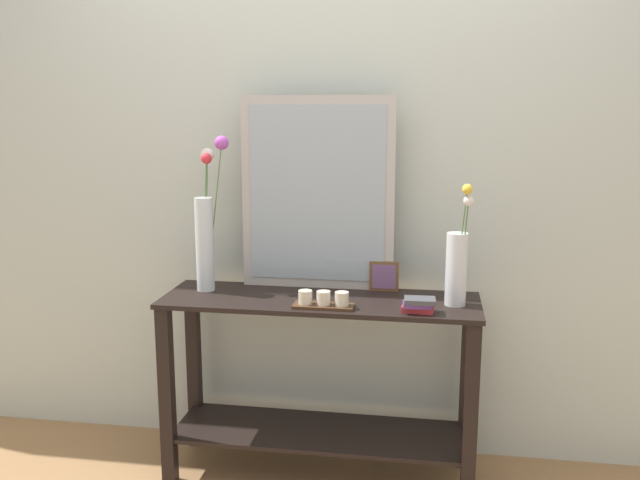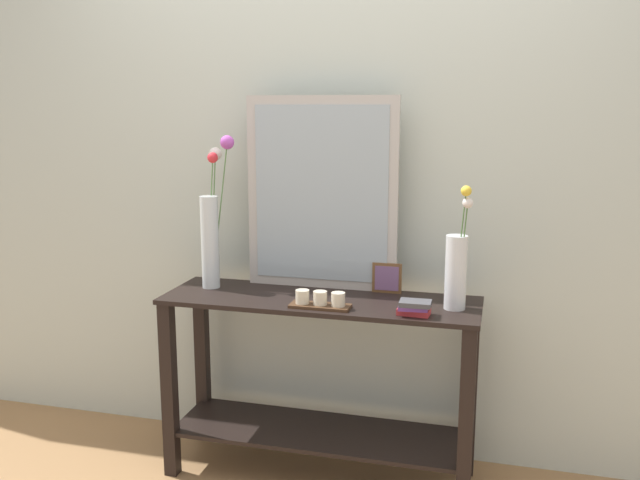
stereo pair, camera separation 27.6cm
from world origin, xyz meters
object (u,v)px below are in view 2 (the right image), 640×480
Objects in this scene: console_table at (320,370)px; tall_vase_left at (212,226)px; vase_right at (456,268)px; mirror_leaning at (322,194)px; picture_frame_small at (387,278)px; book_stack at (414,308)px; candle_tray at (320,301)px.

tall_vase_left is at bearing 173.03° from console_table.
mirror_leaning is at bearing 162.83° from vase_right.
book_stack is (0.16, -0.30, -0.03)m from picture_frame_small.
vase_right reaches higher than picture_frame_small.
console_table is 0.49m from picture_frame_small.
console_table is 0.37m from candle_tray.
tall_vase_left is 1.08m from vase_right.
picture_frame_small is 0.34m from book_stack.
candle_tray is (0.08, -0.31, -0.39)m from mirror_leaning.
picture_frame_small reaches higher than book_stack.
candle_tray reaches higher than console_table.
tall_vase_left is at bearing 167.80° from book_stack.
picture_frame_small is 0.99× the size of book_stack.
mirror_leaning is 0.50m from candle_tray.
vase_right reaches higher than candle_tray.
mirror_leaning is 0.50m from tall_vase_left.
candle_tray is at bearing 178.85° from book_stack.
picture_frame_small is (0.22, 0.29, 0.04)m from candle_tray.
mirror_leaning is 6.43× the size of picture_frame_small.
tall_vase_left reaches higher than picture_frame_small.
tall_vase_left reaches higher than book_stack.
tall_vase_left is at bearing -166.36° from mirror_leaning.
candle_tray is (-0.52, -0.12, -0.14)m from vase_right.
tall_vase_left is at bearing 176.20° from vase_right.
picture_frame_small is at bearing -3.33° from mirror_leaning.
tall_vase_left is at bearing 160.62° from candle_tray.
book_stack is at bearing -138.76° from vase_right.
tall_vase_left is (-0.51, 0.06, 0.59)m from console_table.
book_stack is at bearing -1.15° from candle_tray.
mirror_leaning reaches higher than candle_tray.
tall_vase_left is 0.63m from candle_tray.
mirror_leaning reaches higher than console_table.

